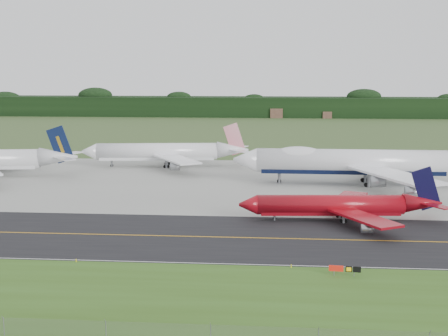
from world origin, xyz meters
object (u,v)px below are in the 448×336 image
jet_red_737 (341,206)px  jet_ba_747 (362,162)px  taxiway_sign (345,269)px  jet_star_tail (166,152)px

jet_red_737 → jet_ba_747: bearing=76.9°
jet_red_737 → taxiway_sign: size_ratio=8.79×
jet_ba_747 → jet_red_737: (-9.24, -39.67, -2.90)m
jet_star_tail → taxiway_sign: jet_star_tail is taller
jet_ba_747 → taxiway_sign: jet_ba_747 is taller
jet_red_737 → jet_star_tail: size_ratio=0.79×
jet_ba_747 → jet_star_tail: bearing=155.9°
jet_star_tail → taxiway_sign: (44.13, -99.18, -3.44)m
jet_star_tail → taxiway_sign: 108.61m
jet_red_737 → jet_star_tail: 80.17m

